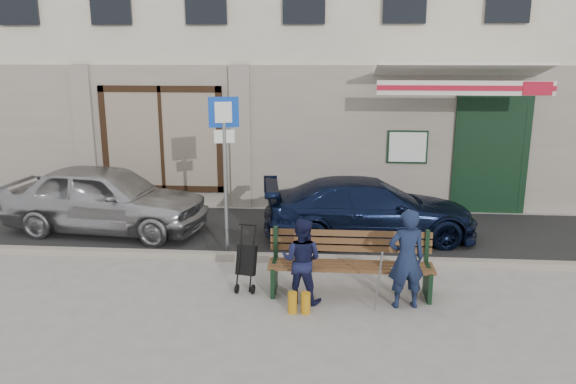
# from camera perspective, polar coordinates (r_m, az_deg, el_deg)

# --- Properties ---
(ground) EXTENTS (80.00, 80.00, 0.00)m
(ground) POSITION_cam_1_polar(r_m,az_deg,el_deg) (8.28, -0.42, -10.82)
(ground) COLOR #9E9991
(ground) RESTS_ON ground
(asphalt_lane) EXTENTS (60.00, 3.20, 0.01)m
(asphalt_lane) POSITION_cam_1_polar(r_m,az_deg,el_deg) (11.16, 0.98, -4.09)
(asphalt_lane) COLOR #282828
(asphalt_lane) RESTS_ON ground
(curb) EXTENTS (60.00, 0.18, 0.12)m
(curb) POSITION_cam_1_polar(r_m,az_deg,el_deg) (9.64, 0.36, -6.74)
(curb) COLOR #9E9384
(curb) RESTS_ON ground
(car_silver) EXTENTS (4.14, 2.04, 1.36)m
(car_silver) POSITION_cam_1_polar(r_m,az_deg,el_deg) (11.61, -18.01, -0.61)
(car_silver) COLOR #A9A9AE
(car_silver) RESTS_ON ground
(car_navy) EXTENTS (4.19, 2.13, 1.17)m
(car_navy) POSITION_cam_1_polar(r_m,az_deg,el_deg) (10.73, 8.31, -1.76)
(car_navy) COLOR black
(car_navy) RESTS_ON ground
(parking_sign) EXTENTS (0.50, 0.16, 2.75)m
(parking_sign) POSITION_cam_1_polar(r_m,az_deg,el_deg) (9.63, -6.45, 4.24)
(parking_sign) COLOR gray
(parking_sign) RESTS_ON ground
(bench) EXTENTS (2.40, 1.17, 0.98)m
(bench) POSITION_cam_1_polar(r_m,az_deg,el_deg) (8.30, 6.05, -7.39)
(bench) COLOR brown
(bench) RESTS_ON ground
(man) EXTENTS (0.57, 0.43, 1.42)m
(man) POSITION_cam_1_polar(r_m,az_deg,el_deg) (7.95, 11.93, -6.66)
(man) COLOR #16203D
(man) RESTS_ON ground
(woman) EXTENTS (0.70, 0.60, 1.23)m
(woman) POSITION_cam_1_polar(r_m,az_deg,el_deg) (8.00, 1.40, -6.95)
(woman) COLOR #141737
(woman) RESTS_ON ground
(stroller) EXTENTS (0.33, 0.43, 0.97)m
(stroller) POSITION_cam_1_polar(r_m,az_deg,el_deg) (8.49, -4.25, -7.05)
(stroller) COLOR black
(stroller) RESTS_ON ground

